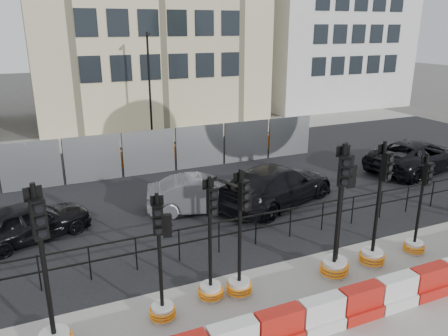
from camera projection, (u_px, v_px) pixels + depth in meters
name	position (u px, v px, depth m)	size (l,w,h in m)	color
ground	(276.00, 264.00, 12.12)	(120.00, 120.00, 0.00)	#51514C
sidewalk_near	(345.00, 329.00, 9.50)	(40.00, 6.00, 0.02)	gray
road	(191.00, 184.00, 18.20)	(40.00, 14.00, 0.03)	black
sidewalk_far	(140.00, 137.00, 26.03)	(40.00, 4.00, 0.02)	gray
building_white	(324.00, 4.00, 35.31)	(12.00, 9.06, 16.00)	silver
kerb_railing	(256.00, 224.00, 12.95)	(18.00, 0.04, 1.00)	black
heras_fencing	(181.00, 151.00, 20.71)	(14.33, 1.72, 2.00)	gray
lamp_post_far	(150.00, 84.00, 24.35)	(0.12, 0.56, 6.00)	black
barrier_row	(341.00, 310.00, 9.57)	(16.75, 0.50, 0.80)	red
traffic_signal_a	(52.00, 320.00, 8.62)	(0.72, 0.72, 3.63)	silver
traffic_signal_b	(162.00, 292.00, 9.60)	(0.60, 0.60, 3.04)	silver
traffic_signal_c	(211.00, 275.00, 10.37)	(0.62, 0.62, 3.13)	silver
traffic_signal_d	(240.00, 267.00, 10.50)	(0.64, 0.64, 3.25)	silver
traffic_signal_e	(335.00, 251.00, 11.28)	(0.71, 0.71, 3.62)	silver
traffic_signal_f	(338.00, 245.00, 11.37)	(0.71, 0.71, 3.61)	silver
traffic_signal_g	(374.00, 241.00, 11.85)	(0.70, 0.70, 3.53)	silver
traffic_signal_h	(416.00, 234.00, 12.51)	(0.59, 0.59, 3.00)	silver
car_a	(29.00, 221.00, 13.29)	(3.95, 2.62, 1.25)	black
car_b	(202.00, 194.00, 15.39)	(4.08, 2.33, 1.27)	#56575C
car_c	(277.00, 185.00, 16.01)	(5.51, 3.77, 1.48)	black
car_d	(417.00, 156.00, 19.68)	(5.58, 3.38, 1.45)	black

